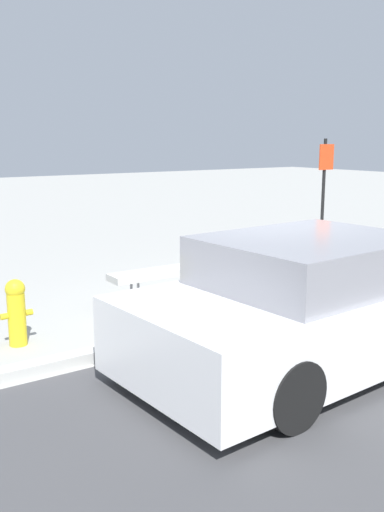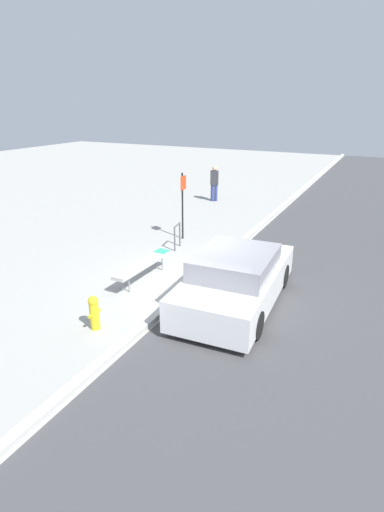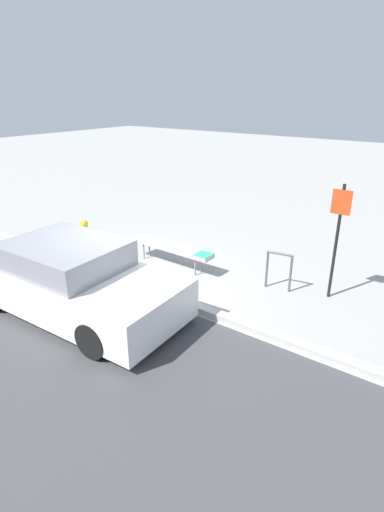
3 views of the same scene
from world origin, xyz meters
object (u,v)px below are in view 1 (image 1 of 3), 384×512
bench (184,270)px  fire_hydrant (16,310)px  sign_post (324,189)px  parked_car_near (318,304)px  bike_rack (296,244)px

bench → fire_hydrant: bearing=-169.1°
sign_post → parked_car_near: bearing=-137.7°
bike_rack → fire_hydrant: 5.20m
parked_car_near → sign_post: bearing=39.4°
bike_rack → sign_post: size_ratio=0.36×
bike_rack → fire_hydrant: size_ratio=1.08×
bench → fire_hydrant: (-2.57, -0.44, -0.05)m
fire_hydrant → bench: bearing=9.8°
bench → sign_post: sign_post is taller
bike_rack → parked_car_near: bearing=-131.6°
bike_rack → parked_car_near: size_ratio=0.19×
fire_hydrant → parked_car_near: bearing=-42.9°
bench → bike_rack: bike_rack is taller
sign_post → fire_hydrant: bearing=-169.7°
bike_rack → fire_hydrant: (-5.14, -0.81, -0.09)m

